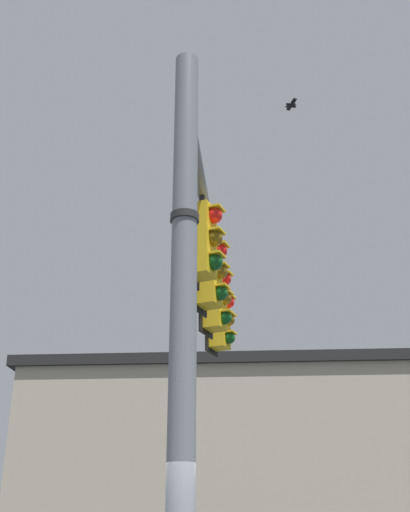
{
  "coord_description": "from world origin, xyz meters",
  "views": [
    {
      "loc": [
        5.31,
        2.55,
        1.92
      ],
      "look_at": [
        -2.27,
        -0.76,
        5.57
      ],
      "focal_mm": 44.26,
      "sensor_mm": 36.0,
      "label": 1
    }
  ],
  "objects_px": {
    "traffic_light_nearest_pole": "(203,240)",
    "traffic_light_arm_end": "(221,321)",
    "traffic_light_mid_outer": "(216,299)",
    "street_name_sign": "(188,231)",
    "bird_flying": "(291,105)",
    "traffic_light_mid_inner": "(210,273)"
  },
  "relations": [
    {
      "from": "traffic_light_mid_outer",
      "to": "street_name_sign",
      "type": "height_order",
      "value": "traffic_light_mid_outer"
    },
    {
      "from": "traffic_light_nearest_pole",
      "to": "traffic_light_mid_inner",
      "type": "xyz_separation_m",
      "value": [
        -1.13,
        -0.38,
        0.0
      ]
    },
    {
      "from": "traffic_light_mid_inner",
      "to": "traffic_light_arm_end",
      "type": "height_order",
      "value": "same"
    },
    {
      "from": "traffic_light_nearest_pole",
      "to": "traffic_light_mid_inner",
      "type": "distance_m",
      "value": 1.19
    },
    {
      "from": "traffic_light_nearest_pole",
      "to": "traffic_light_arm_end",
      "type": "bearing_deg",
      "value": -161.52
    },
    {
      "from": "traffic_light_mid_outer",
      "to": "traffic_light_arm_end",
      "type": "bearing_deg",
      "value": -161.52
    },
    {
      "from": "traffic_light_mid_outer",
      "to": "traffic_light_nearest_pole",
      "type": "bearing_deg",
      "value": 18.48
    },
    {
      "from": "bird_flying",
      "to": "traffic_light_arm_end",
      "type": "bearing_deg",
      "value": -114.73
    },
    {
      "from": "traffic_light_arm_end",
      "to": "bird_flying",
      "type": "relative_size",
      "value": 4.62
    },
    {
      "from": "traffic_light_nearest_pole",
      "to": "traffic_light_mid_outer",
      "type": "relative_size",
      "value": 1.0
    },
    {
      "from": "traffic_light_nearest_pole",
      "to": "street_name_sign",
      "type": "distance_m",
      "value": 1.73
    },
    {
      "from": "traffic_light_nearest_pole",
      "to": "street_name_sign",
      "type": "xyz_separation_m",
      "value": [
        1.53,
        0.49,
        -0.64
      ]
    },
    {
      "from": "traffic_light_mid_outer",
      "to": "street_name_sign",
      "type": "relative_size",
      "value": 1.08
    },
    {
      "from": "traffic_light_mid_outer",
      "to": "traffic_light_arm_end",
      "type": "xyz_separation_m",
      "value": [
        -1.13,
        -0.38,
        0.0
      ]
    },
    {
      "from": "traffic_light_nearest_pole",
      "to": "traffic_light_arm_end",
      "type": "relative_size",
      "value": 1.0
    },
    {
      "from": "traffic_light_nearest_pole",
      "to": "traffic_light_mid_inner",
      "type": "bearing_deg",
      "value": -161.52
    },
    {
      "from": "traffic_light_mid_outer",
      "to": "traffic_light_mid_inner",
      "type": "bearing_deg",
      "value": 18.48
    },
    {
      "from": "traffic_light_nearest_pole",
      "to": "traffic_light_mid_outer",
      "type": "height_order",
      "value": "same"
    },
    {
      "from": "traffic_light_mid_outer",
      "to": "bird_flying",
      "type": "height_order",
      "value": "bird_flying"
    },
    {
      "from": "traffic_light_mid_outer",
      "to": "bird_flying",
      "type": "relative_size",
      "value": 4.62
    },
    {
      "from": "traffic_light_nearest_pole",
      "to": "street_name_sign",
      "type": "relative_size",
      "value": 1.08
    },
    {
      "from": "traffic_light_mid_inner",
      "to": "traffic_light_mid_outer",
      "type": "distance_m",
      "value": 1.19
    }
  ]
}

